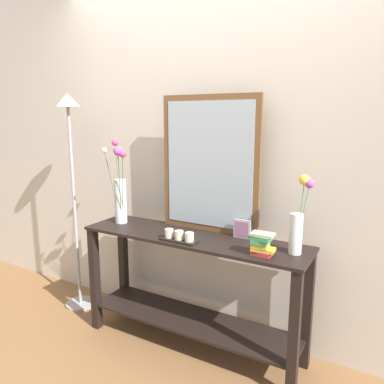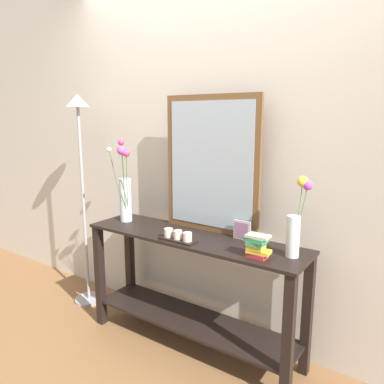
# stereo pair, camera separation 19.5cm
# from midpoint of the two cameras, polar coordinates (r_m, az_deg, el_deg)

# --- Properties ---
(ground_plane) EXTENTS (7.00, 6.00, 0.02)m
(ground_plane) POSITION_cam_midpoint_polar(r_m,az_deg,el_deg) (2.78, 2.17, -22.62)
(ground_plane) COLOR brown
(wall_back) EXTENTS (6.40, 0.08, 2.70)m
(wall_back) POSITION_cam_midpoint_polar(r_m,az_deg,el_deg) (2.58, 6.22, 7.02)
(wall_back) COLOR beige
(wall_back) RESTS_ON ground
(console_table) EXTENTS (1.53, 0.39, 0.79)m
(console_table) POSITION_cam_midpoint_polar(r_m,az_deg,el_deg) (2.54, 2.26, -13.49)
(console_table) COLOR black
(console_table) RESTS_ON ground
(mirror_leaning) EXTENTS (0.70, 0.03, 0.90)m
(mirror_leaning) POSITION_cam_midpoint_polar(r_m,az_deg,el_deg) (2.44, 5.24, 4.17)
(mirror_leaning) COLOR brown
(mirror_leaning) RESTS_ON console_table
(tall_vase_left) EXTENTS (0.23, 0.21, 0.60)m
(tall_vase_left) POSITION_cam_midpoint_polar(r_m,az_deg,el_deg) (2.72, -8.30, 0.32)
(tall_vase_left) COLOR silver
(tall_vase_left) RESTS_ON console_table
(vase_right) EXTENTS (0.11, 0.12, 0.45)m
(vase_right) POSITION_cam_midpoint_polar(r_m,az_deg,el_deg) (2.13, 18.22, -4.75)
(vase_right) COLOR silver
(vase_right) RESTS_ON console_table
(candle_tray) EXTENTS (0.24, 0.09, 0.07)m
(candle_tray) POSITION_cam_midpoint_polar(r_m,az_deg,el_deg) (2.33, 0.22, -6.88)
(candle_tray) COLOR black
(candle_tray) RESTS_ON console_table
(picture_frame_small) EXTENTS (0.11, 0.01, 0.12)m
(picture_frame_small) POSITION_cam_midpoint_polar(r_m,az_deg,el_deg) (2.38, 10.03, -5.82)
(picture_frame_small) COLOR #B7B2AD
(picture_frame_small) RESTS_ON console_table
(book_stack) EXTENTS (0.14, 0.10, 0.13)m
(book_stack) POSITION_cam_midpoint_polar(r_m,az_deg,el_deg) (2.09, 12.63, -8.10)
(book_stack) COLOR #C63338
(book_stack) RESTS_ON console_table
(floor_lamp) EXTENTS (0.24, 0.24, 1.72)m
(floor_lamp) POSITION_cam_midpoint_polar(r_m,az_deg,el_deg) (3.07, -14.95, 3.90)
(floor_lamp) COLOR #9E9EA3
(floor_lamp) RESTS_ON ground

